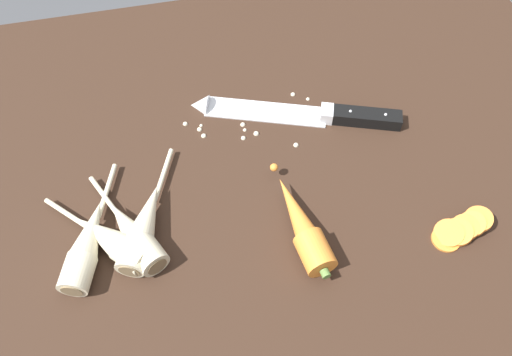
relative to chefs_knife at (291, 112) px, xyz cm
name	(u,v)px	position (x,y,z in cm)	size (l,w,h in cm)	color
ground_plane	(253,180)	(-8.74, -10.09, -2.65)	(120.00, 90.00, 4.00)	#332116
chefs_knife	(291,112)	(0.00, 0.00, 0.00)	(33.71, 15.25, 4.18)	silver
whole_carrot	(302,225)	(-4.46, -21.58, 1.45)	(6.01, 18.95, 4.20)	orange
parsnip_front	(133,234)	(-27.09, -17.67, 1.33)	(10.18, 17.82, 4.00)	beige
parsnip_mid_left	(87,244)	(-33.26, -17.78, 1.33)	(8.63, 20.05, 4.00)	beige
parsnip_mid_right	(110,240)	(-30.17, -17.84, 1.33)	(14.69, 15.00, 4.00)	beige
parsnip_back	(144,226)	(-25.54, -16.73, 1.33)	(10.01, 20.08, 4.00)	beige
carrot_slice_stack	(461,229)	(17.10, -26.53, 0.29)	(9.00, 5.19, 3.00)	orange
mince_crumbs	(243,125)	(-8.24, -0.60, -0.26)	(21.85, 11.55, 0.89)	beige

